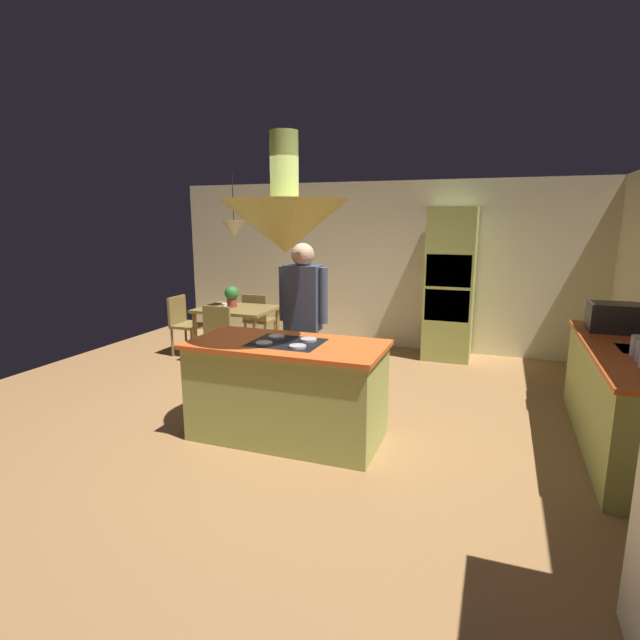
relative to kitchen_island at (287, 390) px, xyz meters
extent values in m
plane|color=#9E7042|center=(0.00, 0.20, -0.46)|extent=(8.16, 8.16, 0.00)
cube|color=beige|center=(0.00, 3.65, 0.82)|extent=(6.80, 0.10, 2.55)
cube|color=#A8B259|center=(0.00, 0.00, -0.02)|extent=(1.71, 0.81, 0.86)
cube|color=#E05B23|center=(0.00, 0.00, 0.43)|extent=(1.77, 0.87, 0.04)
cube|color=black|center=(0.00, 0.00, 0.44)|extent=(0.64, 0.52, 0.01)
cylinder|color=#B2B2B7|center=(-0.16, -0.13, 0.46)|extent=(0.15, 0.15, 0.02)
cylinder|color=#B2B2B7|center=(0.16, -0.13, 0.46)|extent=(0.15, 0.15, 0.02)
cylinder|color=#B2B2B7|center=(-0.16, 0.13, 0.46)|extent=(0.15, 0.15, 0.02)
cylinder|color=#B2B2B7|center=(0.16, 0.13, 0.46)|extent=(0.15, 0.15, 0.02)
cube|color=#A8B259|center=(2.84, 0.80, -0.02)|extent=(0.62, 2.36, 0.86)
cube|color=#E05B23|center=(2.84, 0.80, 0.43)|extent=(0.66, 2.40, 0.04)
cube|color=#A8B259|center=(1.10, 3.25, 0.62)|extent=(0.66, 0.62, 2.15)
cube|color=black|center=(1.10, 2.96, 0.84)|extent=(0.60, 0.04, 0.44)
cube|color=black|center=(1.10, 2.96, 0.36)|extent=(0.60, 0.04, 0.44)
cube|color=olive|center=(-1.70, 2.10, 0.28)|extent=(1.06, 0.83, 0.04)
cylinder|color=olive|center=(-2.17, 1.75, -0.10)|extent=(0.06, 0.06, 0.72)
cylinder|color=olive|center=(-1.23, 1.75, -0.10)|extent=(0.06, 0.06, 0.72)
cylinder|color=olive|center=(-2.17, 2.45, -0.10)|extent=(0.06, 0.06, 0.72)
cylinder|color=olive|center=(-1.23, 2.45, -0.10)|extent=(0.06, 0.06, 0.72)
cylinder|color=tan|center=(-0.21, 0.70, -0.02)|extent=(0.14, 0.14, 0.86)
cylinder|color=tan|center=(-0.03, 0.70, -0.02)|extent=(0.14, 0.14, 0.86)
cube|color=#3F4C66|center=(-0.12, 0.70, 0.74)|extent=(0.36, 0.22, 0.67)
cylinder|color=#3F4C66|center=(-0.34, 0.70, 0.78)|extent=(0.09, 0.09, 0.57)
cylinder|color=#3F4C66|center=(0.10, 0.70, 0.78)|extent=(0.09, 0.09, 0.57)
sphere|color=tan|center=(-0.12, 0.70, 1.18)|extent=(0.23, 0.23, 0.23)
cone|color=#A8B259|center=(0.00, 0.00, 1.47)|extent=(1.10, 1.10, 0.45)
cylinder|color=#A8B259|center=(0.00, 0.00, 1.97)|extent=(0.24, 0.24, 0.55)
cone|color=beige|center=(-1.70, 2.10, 1.40)|extent=(0.32, 0.32, 0.22)
cylinder|color=black|center=(-1.70, 2.10, 1.81)|extent=(0.01, 0.01, 0.60)
cube|color=olive|center=(-1.70, 1.39, -0.02)|extent=(0.40, 0.40, 0.04)
cube|color=olive|center=(-1.70, 1.57, 0.20)|extent=(0.40, 0.04, 0.42)
cylinder|color=olive|center=(-1.87, 1.22, -0.24)|extent=(0.04, 0.04, 0.43)
cylinder|color=olive|center=(-1.53, 1.22, -0.24)|extent=(0.04, 0.04, 0.43)
cylinder|color=olive|center=(-1.87, 1.56, -0.24)|extent=(0.04, 0.04, 0.43)
cylinder|color=olive|center=(-1.53, 1.56, -0.24)|extent=(0.04, 0.04, 0.43)
cube|color=olive|center=(-1.70, 2.81, -0.02)|extent=(0.40, 0.40, 0.04)
cube|color=olive|center=(-1.70, 2.63, 0.20)|extent=(0.40, 0.04, 0.42)
cylinder|color=olive|center=(-1.53, 2.98, -0.24)|extent=(0.04, 0.04, 0.43)
cylinder|color=olive|center=(-1.87, 2.98, -0.24)|extent=(0.04, 0.04, 0.43)
cylinder|color=olive|center=(-1.53, 2.64, -0.24)|extent=(0.04, 0.04, 0.43)
cylinder|color=olive|center=(-1.87, 2.64, -0.24)|extent=(0.04, 0.04, 0.43)
cube|color=olive|center=(-2.53, 2.10, -0.02)|extent=(0.40, 0.40, 0.04)
cube|color=olive|center=(-2.71, 2.10, 0.20)|extent=(0.04, 0.40, 0.42)
cylinder|color=olive|center=(-2.36, 1.93, -0.24)|extent=(0.04, 0.04, 0.43)
cylinder|color=olive|center=(-2.36, 2.27, -0.24)|extent=(0.04, 0.04, 0.43)
cylinder|color=olive|center=(-2.70, 1.93, -0.24)|extent=(0.04, 0.04, 0.43)
cylinder|color=olive|center=(-2.70, 2.27, -0.24)|extent=(0.04, 0.04, 0.43)
cylinder|color=#99382D|center=(-1.79, 2.13, 0.36)|extent=(0.14, 0.14, 0.12)
sphere|color=#2D722D|center=(-1.79, 2.13, 0.50)|extent=(0.20, 0.20, 0.20)
cylinder|color=white|center=(-1.77, 1.89, 0.35)|extent=(0.07, 0.07, 0.09)
cylinder|color=silver|center=(2.84, 0.57, 0.53)|extent=(0.10, 0.10, 0.17)
cube|color=#232326|center=(2.84, 1.51, 0.59)|extent=(0.46, 0.36, 0.28)
camera|label=1|loc=(1.75, -3.93, 1.54)|focal=27.72mm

